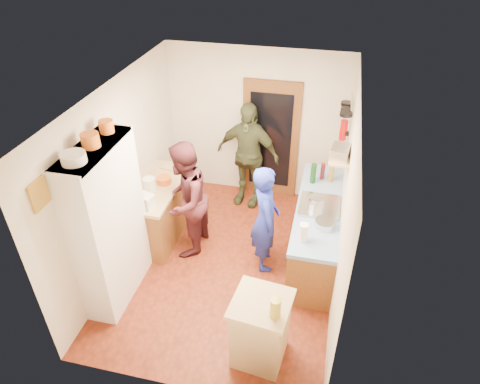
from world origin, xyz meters
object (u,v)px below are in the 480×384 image
(person_hob, at_px, (268,220))
(island_base, at_px, (260,331))
(hutch_body, at_px, (109,226))
(person_back, at_px, (248,155))
(person_left, at_px, (188,199))
(right_counter_base, at_px, (316,231))

(person_hob, bearing_deg, island_base, 169.70)
(hutch_body, xyz_separation_m, person_back, (1.24, 2.41, -0.18))
(hutch_body, xyz_separation_m, island_base, (2.03, -0.61, -0.67))
(person_hob, relative_size, person_left, 0.91)
(person_hob, bearing_deg, right_counter_base, -77.09)
(person_left, bearing_deg, person_back, 159.60)
(island_base, distance_m, person_hob, 1.58)
(island_base, bearing_deg, hutch_body, 163.35)
(island_base, distance_m, person_back, 3.16)
(person_hob, bearing_deg, person_left, 66.44)
(right_counter_base, bearing_deg, island_base, -103.74)
(hutch_body, bearing_deg, person_back, 62.75)
(island_base, height_order, person_back, person_back)
(island_base, xyz_separation_m, person_hob, (-0.20, 1.52, 0.38))
(hutch_body, height_order, person_back, hutch_body)
(hutch_body, bearing_deg, right_counter_base, 27.47)
(island_base, bearing_deg, right_counter_base, 76.26)
(person_back, bearing_deg, island_base, -65.72)
(person_hob, height_order, person_left, person_left)
(person_left, bearing_deg, island_base, 42.45)
(person_hob, xyz_separation_m, person_left, (-1.18, 0.12, 0.08))
(hutch_body, height_order, island_base, hutch_body)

